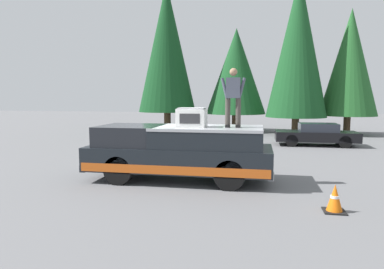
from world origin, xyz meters
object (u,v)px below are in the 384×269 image
object	(u,v)px
person_on_truck_bed	(233,96)
parked_car_black	(316,134)
traffic_cone	(335,199)
pickup_truck	(179,152)
compressor_unit	(192,117)

from	to	relation	value
person_on_truck_bed	parked_car_black	bearing A→B (deg)	-23.06
parked_car_black	traffic_cone	world-z (taller)	parked_car_black
traffic_cone	pickup_truck	bearing A→B (deg)	61.32
parked_car_black	traffic_cone	distance (m)	10.91
person_on_truck_bed	compressor_unit	bearing A→B (deg)	92.86
pickup_truck	person_on_truck_bed	distance (m)	2.33
pickup_truck	traffic_cone	size ratio (longest dim) A/B	8.94
pickup_truck	compressor_unit	distance (m)	1.14
traffic_cone	compressor_unit	bearing A→B (deg)	60.42
compressor_unit	person_on_truck_bed	bearing A→B (deg)	-87.14
compressor_unit	parked_car_black	distance (m)	10.15
person_on_truck_bed	traffic_cone	distance (m)	3.92
person_on_truck_bed	parked_car_black	size ratio (longest dim) A/B	0.41
compressor_unit	pickup_truck	bearing A→B (deg)	69.74
compressor_unit	traffic_cone	distance (m)	4.45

